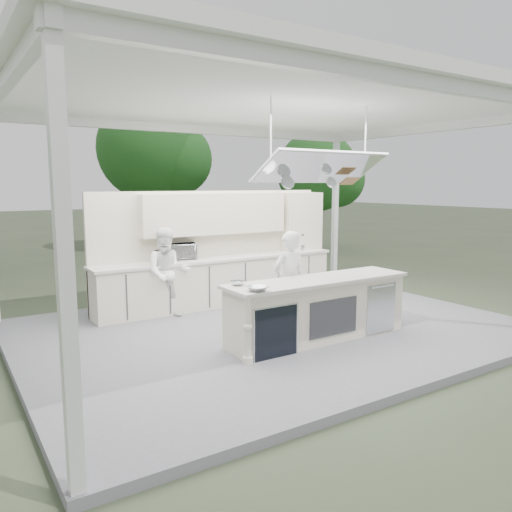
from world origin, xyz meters
TOP-DOWN VIEW (x-y plane):
  - ground at (0.00, 0.00)m, footprint 90.00×90.00m
  - stage_deck at (0.00, 0.00)m, footprint 8.00×6.00m
  - tent at (0.00, -0.01)m, footprint 8.20×6.20m
  - demo_island at (0.18, -0.91)m, footprint 3.10×0.79m
  - back_counter at (0.00, 1.90)m, footprint 5.08×0.72m
  - back_wall_unit at (0.44, 2.11)m, footprint 5.05×0.48m
  - tree_cluster at (-0.16, 9.77)m, footprint 19.55×9.40m
  - head_chef at (0.05, -0.34)m, footprint 0.60×0.40m
  - sous_chef at (-1.24, 1.55)m, footprint 0.94×0.82m
  - toaster_oven at (-0.74, 2.08)m, footprint 0.63×0.50m
  - bowl_large at (-1.08, -1.15)m, footprint 0.33×0.33m
  - bowl_small at (-1.10, -0.66)m, footprint 0.27×0.27m

SIDE VIEW (x-z plane):
  - ground at x=0.00m, z-range 0.00..0.00m
  - stage_deck at x=0.00m, z-range 0.00..0.12m
  - demo_island at x=0.18m, z-range 0.12..1.07m
  - back_counter at x=0.00m, z-range 0.12..1.07m
  - sous_chef at x=-1.24m, z-range 0.12..1.74m
  - head_chef at x=0.05m, z-range 0.12..1.76m
  - bowl_small at x=-1.10m, z-range 1.07..1.14m
  - bowl_large at x=-1.08m, z-range 1.07..1.14m
  - toaster_oven at x=-0.74m, z-range 1.07..1.38m
  - back_wall_unit at x=0.44m, z-range 0.45..2.70m
  - tree_cluster at x=-0.16m, z-range 0.36..6.21m
  - tent at x=0.00m, z-range 1.78..5.64m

